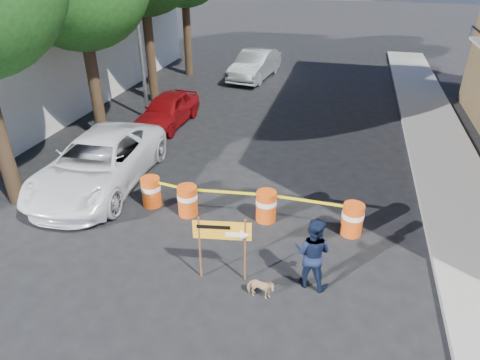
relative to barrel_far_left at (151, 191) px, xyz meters
The scene contains 14 objects.
ground 3.94m from the barrel_far_left, 45.70° to the right, with size 120.00×120.00×0.00m, color black.
sidewalk_east 9.49m from the barrel_far_left, 19.74° to the left, with size 2.40×40.00×0.15m, color gray.
white_building 12.80m from the barrel_far_left, 144.95° to the left, with size 8.00×22.00×6.00m, color silver.
streetlamp 8.39m from the barrel_far_left, 115.56° to the left, with size 1.25×0.18×8.00m.
barrel_far_left is the anchor object (origin of this frame).
barrel_mid_left 1.23m from the barrel_far_left, ahead, with size 0.58×0.58×0.90m.
barrel_mid_right 3.44m from the barrel_far_left, ahead, with size 0.58×0.58×0.90m.
barrel_far_right 5.77m from the barrel_far_left, ahead, with size 0.58×0.58×0.90m.
detour_sign 4.08m from the barrel_far_left, 39.37° to the right, with size 1.29×0.32×1.67m.
pedestrian 5.43m from the barrel_far_left, 24.62° to the right, with size 0.85×0.66×1.76m, color black.
dog 4.93m from the barrel_far_left, 37.24° to the right, with size 0.29×0.64×0.54m, color tan.
suv_white 2.21m from the barrel_far_left, 161.23° to the left, with size 2.67×5.79×1.61m, color white.
sedan_red 6.55m from the barrel_far_left, 108.44° to the left, with size 1.61×4.01×1.37m, color maroon.
sedan_silver 14.37m from the barrel_far_left, 90.28° to the left, with size 1.69×4.85×1.60m, color #9FA3A6.
Camera 1 is at (2.49, -7.08, 6.80)m, focal length 32.00 mm.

